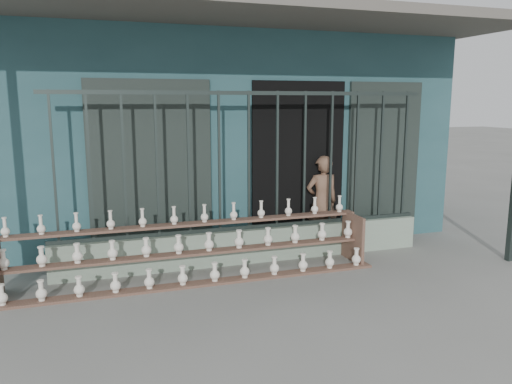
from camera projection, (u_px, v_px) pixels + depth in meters
name	position (u px, v px, depth m)	size (l,w,h in m)	color
ground	(284.00, 297.00, 5.47)	(60.00, 60.00, 0.00)	slate
workshop_building	(201.00, 129.00, 9.14)	(7.40, 6.60, 3.21)	#274D53
parapet_wall	(249.00, 245.00, 6.65)	(5.00, 0.20, 0.45)	gray
security_fence	(249.00, 162.00, 6.44)	(5.00, 0.04, 1.80)	#283330
shelf_rack	(194.00, 250.00, 5.98)	(4.50, 0.68, 0.85)	brown
elderly_woman	(322.00, 202.00, 7.28)	(0.49, 0.32, 1.35)	brown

